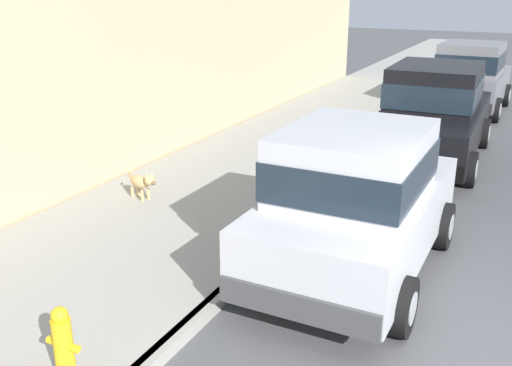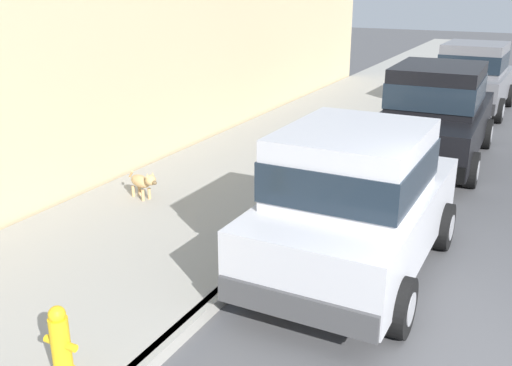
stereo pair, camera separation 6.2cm
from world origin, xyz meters
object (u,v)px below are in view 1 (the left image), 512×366
object	(u,v)px
car_black_sedan	(433,112)
fire_hydrant	(64,347)
car_silver_hatchback	(356,199)
dog_tan	(142,182)
car_grey_hatchback	(470,76)

from	to	relation	value
car_black_sedan	fire_hydrant	xyz separation A→B (m)	(-1.48, -8.61, -0.51)
car_black_sedan	fire_hydrant	size ratio (longest dim) A/B	6.40
car_silver_hatchback	dog_tan	world-z (taller)	car_silver_hatchback
car_grey_hatchback	fire_hydrant	world-z (taller)	car_grey_hatchback
car_black_sedan	car_grey_hatchback	bearing A→B (deg)	89.60
car_grey_hatchback	dog_tan	xyz separation A→B (m)	(-3.64, -9.87, -0.55)
car_black_sedan	dog_tan	distance (m)	5.95
car_silver_hatchback	car_grey_hatchback	world-z (taller)	same
car_grey_hatchback	dog_tan	world-z (taller)	car_grey_hatchback
car_grey_hatchback	car_black_sedan	bearing A→B (deg)	-90.40
car_silver_hatchback	car_grey_hatchback	bearing A→B (deg)	90.17
fire_hydrant	dog_tan	bearing A→B (deg)	118.50
car_silver_hatchback	dog_tan	size ratio (longest dim) A/B	5.20
car_silver_hatchback	car_black_sedan	world-z (taller)	car_black_sedan
car_silver_hatchback	car_black_sedan	size ratio (longest dim) A/B	0.82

